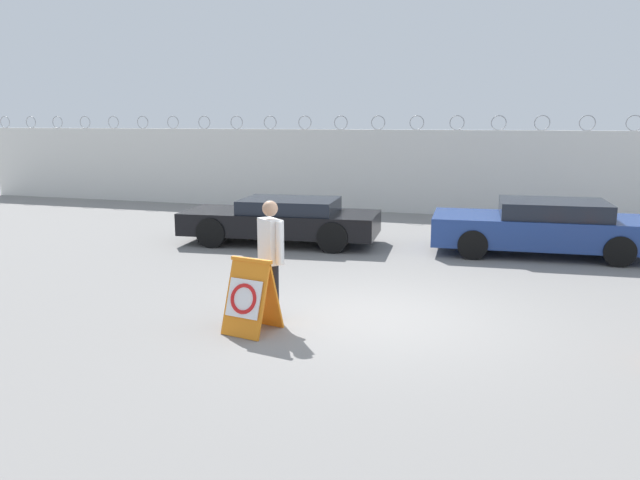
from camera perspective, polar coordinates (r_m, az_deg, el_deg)
ground_plane at (r=9.70m, az=5.47°, el=-7.10°), size 90.00×90.00×0.00m
perimeter_wall at (r=20.33m, az=12.24°, el=6.05°), size 36.00×0.30×3.14m
barricade_sign at (r=8.94m, az=-6.40°, el=-5.10°), size 0.76×0.81×1.08m
security_guard at (r=9.41m, az=-4.50°, el=-1.19°), size 0.54×0.65×1.82m
parked_car_front_coupe at (r=15.29m, az=-3.47°, el=1.87°), size 4.89×2.26×1.11m
parked_car_rear_sedan at (r=14.88m, az=19.70°, el=1.15°), size 4.87×2.26×1.23m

